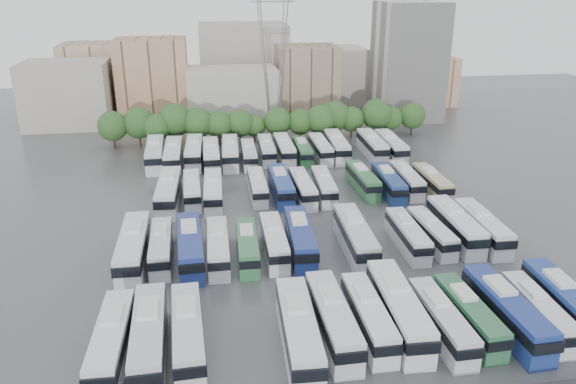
{
  "coord_description": "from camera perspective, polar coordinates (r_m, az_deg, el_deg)",
  "views": [
    {
      "loc": [
        -12.15,
        -66.32,
        31.66
      ],
      "look_at": [
        -1.35,
        6.39,
        3.0
      ],
      "focal_mm": 35.0,
      "sensor_mm": 36.0,
      "label": 1
    }
  ],
  "objects": [
    {
      "name": "electricity_pylon",
      "position": [
        117.9,
        -1.56,
        14.96
      ],
      "size": [
        9.0,
        6.91,
        33.83
      ],
      "color": "slate",
      "rests_on": "ground"
    },
    {
      "name": "bus_r0_s2",
      "position": [
        52.17,
        -10.14,
        -13.87
      ],
      "size": [
        3.3,
        12.46,
        3.87
      ],
      "rotation": [
        0.0,
        0.0,
        0.05
      ],
      "color": "silver",
      "rests_on": "ground"
    },
    {
      "name": "bus_r1_s13",
      "position": [
        74.9,
        19.1,
        -3.36
      ],
      "size": [
        2.9,
        12.41,
        3.88
      ],
      "rotation": [
        0.0,
        0.0,
        -0.02
      ],
      "color": "silver",
      "rests_on": "ground"
    },
    {
      "name": "bus_r0_s11",
      "position": [
        57.85,
        21.29,
        -11.19
      ],
      "size": [
        3.29,
        13.04,
        4.06
      ],
      "rotation": [
        0.0,
        0.0,
        0.04
      ],
      "color": "navy",
      "rests_on": "ground"
    },
    {
      "name": "ground",
      "position": [
        74.49,
        1.75,
        -3.86
      ],
      "size": [
        220.0,
        220.0,
        0.0
      ],
      "primitive_type": "plane",
      "color": "#424447",
      "rests_on": "ground"
    },
    {
      "name": "bus_r3_s1",
      "position": [
        100.57,
        -11.57,
        3.73
      ],
      "size": [
        2.97,
        13.27,
        4.16
      ],
      "rotation": [
        0.0,
        0.0,
        -0.01
      ],
      "color": "silver",
      "rests_on": "ground"
    },
    {
      "name": "bus_r0_s1",
      "position": [
        52.24,
        -13.94,
        -14.03
      ],
      "size": [
        3.26,
        13.05,
        4.07
      ],
      "rotation": [
        0.0,
        0.0,
        0.03
      ],
      "color": "silver",
      "rests_on": "ground"
    },
    {
      "name": "bus_r1_s0",
      "position": [
        67.63,
        -15.44,
        -5.45
      ],
      "size": [
        3.03,
        13.7,
        4.29
      ],
      "rotation": [
        0.0,
        0.0,
        0.0
      ],
      "color": "silver",
      "rests_on": "ground"
    },
    {
      "name": "bus_r1_s6",
      "position": [
        67.87,
        1.24,
        -4.66
      ],
      "size": [
        3.37,
        12.84,
        3.99
      ],
      "rotation": [
        0.0,
        0.0,
        -0.05
      ],
      "color": "navy",
      "rests_on": "ground"
    },
    {
      "name": "bus_r0_s13",
      "position": [
        61.46,
        26.34,
        -10.06
      ],
      "size": [
        3.31,
        12.81,
        3.98
      ],
      "rotation": [
        0.0,
        0.0,
        -0.04
      ],
      "color": "navy",
      "rests_on": "ground"
    },
    {
      "name": "tree_line",
      "position": [
        112.41,
        -2.58,
        7.26
      ],
      "size": [
        65.77,
        7.86,
        8.3
      ],
      "color": "black",
      "rests_on": "ground"
    },
    {
      "name": "bus_r3_s5",
      "position": [
        100.13,
        -4.0,
        3.85
      ],
      "size": [
        2.67,
        11.24,
        3.51
      ],
      "rotation": [
        0.0,
        0.0,
        -0.02
      ],
      "color": "silver",
      "rests_on": "ground"
    },
    {
      "name": "bus_r3_s6",
      "position": [
        102.44,
        -2.2,
        4.33
      ],
      "size": [
        2.79,
        11.7,
        3.66
      ],
      "rotation": [
        0.0,
        0.0,
        -0.02
      ],
      "color": "silver",
      "rests_on": "ground"
    },
    {
      "name": "bus_r3_s4",
      "position": [
        100.67,
        -5.88,
        4.05
      ],
      "size": [
        3.37,
        13.13,
        4.09
      ],
      "rotation": [
        0.0,
        0.0,
        -0.04
      ],
      "color": "silver",
      "rests_on": "ground"
    },
    {
      "name": "bus_r2_s2",
      "position": [
        84.57,
        -9.73,
        0.25
      ],
      "size": [
        2.77,
        11.29,
        3.52
      ],
      "rotation": [
        0.0,
        0.0,
        0.03
      ],
      "color": "silver",
      "rests_on": "ground"
    },
    {
      "name": "bus_r1_s5",
      "position": [
        67.49,
        -1.42,
        -5.0
      ],
      "size": [
        2.58,
        11.51,
        3.61
      ],
      "rotation": [
        0.0,
        0.0,
        -0.01
      ],
      "color": "silver",
      "rests_on": "ground"
    },
    {
      "name": "bus_r3_s7",
      "position": [
        102.6,
        -0.37,
        4.42
      ],
      "size": [
        2.66,
        12.17,
        3.82
      ],
      "rotation": [
        0.0,
        0.0,
        -0.0
      ],
      "color": "white",
      "rests_on": "ground"
    },
    {
      "name": "bus_r1_s4",
      "position": [
        66.62,
        -4.15,
        -5.51
      ],
      "size": [
        2.67,
        10.97,
        3.42
      ],
      "rotation": [
        0.0,
        0.0,
        -0.03
      ],
      "color": "#317344",
      "rests_on": "ground"
    },
    {
      "name": "bus_r3_s9",
      "position": [
        103.23,
        3.33,
        4.45
      ],
      "size": [
        2.63,
        11.72,
        3.67
      ],
      "rotation": [
        0.0,
        0.0,
        0.01
      ],
      "color": "silver",
      "rests_on": "ground"
    },
    {
      "name": "apartment_tower",
      "position": [
        133.92,
        12.1,
        12.83
      ],
      "size": [
        14.0,
        14.0,
        26.0
      ],
      "primitive_type": "cube",
      "color": "silver",
      "rests_on": "ground"
    },
    {
      "name": "bus_r1_s12",
      "position": [
        74.16,
        16.63,
        -3.23
      ],
      "size": [
        2.88,
        12.94,
        4.06
      ],
      "rotation": [
        0.0,
        0.0,
        -0.0
      ],
      "color": "silver",
      "rests_on": "ground"
    },
    {
      "name": "bus_r0_s6",
      "position": [
        53.18,
        4.56,
        -12.73
      ],
      "size": [
        3.0,
        12.79,
        4.0
      ],
      "rotation": [
        0.0,
        0.0,
        0.02
      ],
      "color": "silver",
      "rests_on": "ground"
    },
    {
      "name": "bus_r1_s8",
      "position": [
        68.47,
        6.82,
        -4.48
      ],
      "size": [
        3.31,
        13.43,
        4.19
      ],
      "rotation": [
        0.0,
        0.0,
        -0.03
      ],
      "color": "silver",
      "rests_on": "ground"
    },
    {
      "name": "bus_r2_s5",
      "position": [
        85.0,
        -3.12,
        0.61
      ],
      "size": [
        2.45,
        10.87,
        3.4
      ],
      "rotation": [
        0.0,
        0.0,
        -0.01
      ],
      "color": "silver",
      "rests_on": "ground"
    },
    {
      "name": "bus_r0_s7",
      "position": [
        54.17,
        8.18,
        -12.39
      ],
      "size": [
        2.59,
        11.73,
        3.68
      ],
      "rotation": [
        0.0,
        0.0,
        0.0
      ],
      "color": "silver",
      "rests_on": "ground"
    },
    {
      "name": "bus_r2_s1",
      "position": [
        83.52,
        -12.03,
        0.07
      ],
      "size": [
        3.43,
        13.59,
        4.23
      ],
      "rotation": [
        0.0,
        0.0,
        -0.04
      ],
      "color": "silver",
      "rests_on": "ground"
    },
    {
      "name": "bus_r0_s9",
      "position": [
        55.08,
        15.31,
        -12.46
      ],
      "size": [
        2.71,
        11.37,
        3.55
      ],
      "rotation": [
        0.0,
        0.0,
        0.02
      ],
      "color": "silver",
      "rests_on": "ground"
    },
    {
      "name": "bus_r2_s6",
      "position": [
        84.61,
        -0.72,
        0.69
      ],
      "size": [
        2.74,
        12.22,
        3.83
      ],
      "rotation": [
        0.0,
        0.0,
        0.01
      ],
      "color": "navy",
      "rests_on": "ground"
    },
    {
      "name": "bus_r0_s12",
      "position": [
        59.53,
        24.06,
        -11.01
      ],
      "size": [
        2.66,
        11.01,
        3.44
      ],
      "rotation": [
        0.0,
        0.0,
        -0.02
      ],
      "color": "silver",
      "rests_on": "ground"
    },
    {
      "name": "bus_r0_s8",
      "position": [
        55.18,
        11.17,
        -11.56
      ],
      "size": [
        3.35,
        13.67,
        4.27
      ],
      "rotation": [
        0.0,
        0.0,
        -0.03
      ],
      "color": "silver",
      "rests_on": "ground"
    },
    {
      "name": "bus_r0_s5",
      "position": [
        51.36,
        1.1,
        -13.9
      ],
      "size": [
        3.37,
        13.45,
        4.19
      ],
      "rotation": [
        0.0,
        0.0,
        -0.03
      ],
      "color": "silver",
      "rests_on": "ground"
    },
    {
      "name": "bus_r3_s2",
      "position": [
        101.58,
        -9.52,
        4.04
      ],
      "size": [
        3.25,
        13.24,
        4.13
      ],
      "rotation": [
        0.0,
        0.0,
        -0.03
      ],
      "color": "silver",
      "rests_on": "ground"
    },
    {
      "name": "bus_r2_s12",
      "position": [
        89.28,
        11.94,
        1.26
      ],
      "size": [
        2.86,
        11.56,
        3.61
      ],
      "rotation": [
        0.0,
        0.0,
        -0.03
      ],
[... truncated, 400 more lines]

